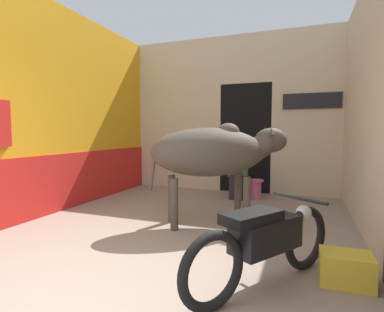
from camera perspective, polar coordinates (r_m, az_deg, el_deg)
wall_left_shopfront at (r=5.80m, az=-23.45°, el=7.58°), size 0.25×5.06×3.52m
wall_back_with_doorway at (r=7.14m, az=8.88°, el=5.99°), size 4.67×0.93×3.52m
wall_right_with_door at (r=4.24m, az=32.21°, el=9.00°), size 0.22×5.06×3.52m
cow at (r=4.39m, az=4.27°, el=0.70°), size 2.05×1.48×1.49m
motorcycle_near at (r=2.77m, az=13.83°, el=-15.35°), size 1.08×1.57×0.75m
shopkeeper_seated at (r=6.18m, az=8.68°, el=-2.33°), size 0.38×0.33×1.20m
plastic_stool at (r=6.29m, az=12.03°, el=-6.05°), size 0.31×0.31×0.39m
crate at (r=3.17m, az=27.26°, el=-18.53°), size 0.44×0.32×0.28m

